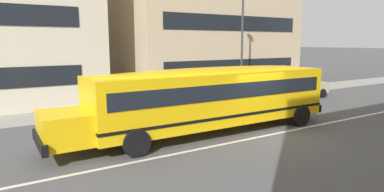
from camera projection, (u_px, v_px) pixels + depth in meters
The scene contains 6 objects.
ground_plane at pixel (266, 136), 13.42m from camera, with size 400.00×400.00×0.00m, color #4C4C4F.
sidewalk_far at pixel (168, 103), 20.47m from camera, with size 120.00×3.00×0.01m, color gray.
lane_centreline at pixel (266, 136), 13.42m from camera, with size 110.00×0.16×0.01m, color silver.
school_bus at pixel (210, 95), 13.59m from camera, with size 12.18×2.95×2.72m.
parked_car_beige_by_entrance at pixel (299, 85), 22.49m from camera, with size 3.95×1.97×1.64m.
street_lamp at pixel (242, 33), 21.91m from camera, with size 0.44×0.44×6.80m.
Camera 1 is at (-9.42, -9.43, 3.75)m, focal length 31.00 mm.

